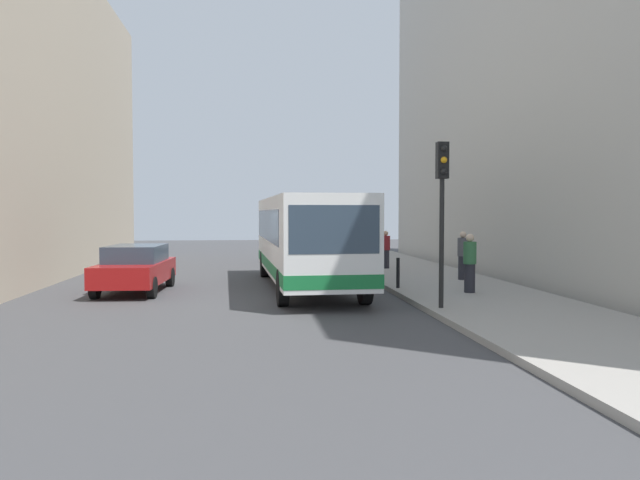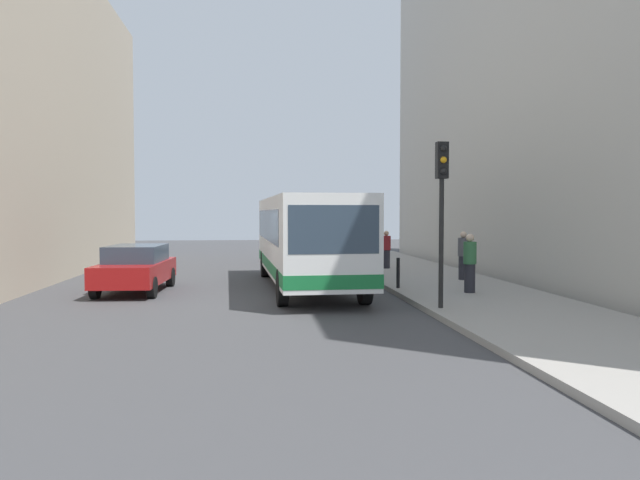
# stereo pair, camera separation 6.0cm
# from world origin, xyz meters

# --- Properties ---
(ground_plane) EXTENTS (80.00, 80.00, 0.00)m
(ground_plane) POSITION_xyz_m (0.00, 0.00, 0.00)
(ground_plane) COLOR #424244
(sidewalk) EXTENTS (4.40, 40.00, 0.15)m
(sidewalk) POSITION_xyz_m (5.40, 0.00, 0.07)
(sidewalk) COLOR #9E9991
(sidewalk) RESTS_ON ground
(building_right) EXTENTS (7.00, 32.00, 17.09)m
(building_right) POSITION_xyz_m (11.50, 4.00, 8.55)
(building_right) COLOR #BCB7AD
(building_right) RESTS_ON ground
(bus) EXTENTS (2.96, 11.11, 3.00)m
(bus) POSITION_xyz_m (0.66, 2.90, 1.73)
(bus) COLOR white
(bus) RESTS_ON ground
(car_beside_bus) EXTENTS (2.03, 4.48, 1.48)m
(car_beside_bus) POSITION_xyz_m (-4.77, 2.38, 0.78)
(car_beside_bus) COLOR maroon
(car_beside_bus) RESTS_ON ground
(car_behind_bus) EXTENTS (2.09, 4.50, 1.48)m
(car_behind_bus) POSITION_xyz_m (1.24, 13.72, 0.78)
(car_behind_bus) COLOR black
(car_behind_bus) RESTS_ON ground
(traffic_light) EXTENTS (0.28, 0.33, 4.10)m
(traffic_light) POSITION_xyz_m (3.55, -2.82, 3.01)
(traffic_light) COLOR black
(traffic_light) RESTS_ON sidewalk
(bollard_near) EXTENTS (0.11, 0.11, 0.95)m
(bollard_near) POSITION_xyz_m (3.45, 1.31, 0.62)
(bollard_near) COLOR black
(bollard_near) RESTS_ON sidewalk
(bollard_mid) EXTENTS (0.11, 0.11, 0.95)m
(bollard_mid) POSITION_xyz_m (3.45, 4.27, 0.62)
(bollard_mid) COLOR black
(bollard_mid) RESTS_ON sidewalk
(pedestrian_near_signal) EXTENTS (0.38, 0.38, 1.74)m
(pedestrian_near_signal) POSITION_xyz_m (5.29, -0.04, 1.02)
(pedestrian_near_signal) COLOR #26262D
(pedestrian_near_signal) RESTS_ON sidewalk
(pedestrian_mid_sidewalk) EXTENTS (0.38, 0.38, 1.71)m
(pedestrian_mid_sidewalk) POSITION_xyz_m (6.29, 3.41, 1.00)
(pedestrian_mid_sidewalk) COLOR #26262D
(pedestrian_mid_sidewalk) RESTS_ON sidewalk
(pedestrian_far_sidewalk) EXTENTS (0.38, 0.38, 1.60)m
(pedestrian_far_sidewalk) POSITION_xyz_m (4.57, 8.16, 0.94)
(pedestrian_far_sidewalk) COLOR #26262D
(pedestrian_far_sidewalk) RESTS_ON sidewalk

